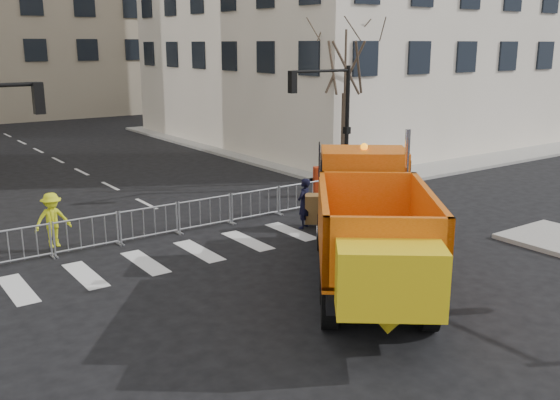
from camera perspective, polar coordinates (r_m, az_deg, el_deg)
ground at (r=16.06m, az=5.60°, el=-9.08°), size 120.00×120.00×0.00m
sidewalk_back at (r=22.74m, az=-8.58°, el=-1.96°), size 64.00×5.00×0.15m
traffic_light_right at (r=27.75m, az=6.14°, el=6.56°), size 0.18×0.18×5.40m
crowd_barriers at (r=21.51m, az=-9.31°, el=-1.60°), size 12.60×0.60×1.10m
street_tree at (r=28.84m, az=5.92°, el=8.94°), size 3.00×3.00×7.50m
plow_truck at (r=16.39m, az=8.21°, el=-2.04°), size 8.55×9.87×4.03m
cop_a at (r=21.79m, az=2.21°, el=-0.30°), size 0.77×0.67×1.78m
cop_b at (r=22.53m, az=8.38°, el=0.04°), size 0.99×0.85×1.78m
cop_c at (r=22.11m, az=4.11°, el=0.05°), size 1.18×0.99×1.90m
worker at (r=20.52m, az=-20.09°, el=-1.73°), size 1.11×0.64×1.72m
newspaper_box at (r=26.50m, az=3.60°, el=1.86°), size 0.57×0.55×1.10m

